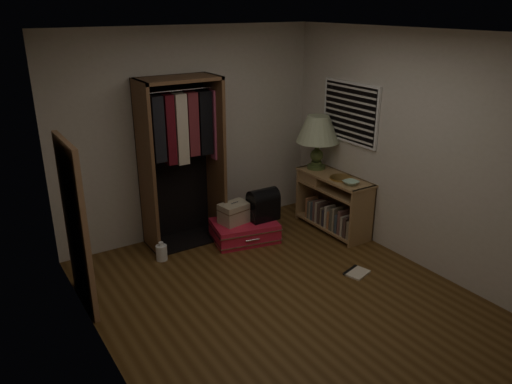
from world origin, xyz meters
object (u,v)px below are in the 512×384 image
pink_suitcase (244,231)px  table_lamp (318,130)px  train_case (235,213)px  floor_mirror (76,226)px  black_bag (263,204)px  white_jug (162,252)px  open_wardrobe (182,147)px  console_bookshelf (332,201)px

pink_suitcase → table_lamp: bearing=12.7°
pink_suitcase → table_lamp: 1.63m
train_case → floor_mirror: bearing=-177.1°
pink_suitcase → floor_mirror: bearing=-158.4°
train_case → black_bag: size_ratio=1.01×
table_lamp → white_jug: table_lamp is taller
pink_suitcase → black_bag: (0.25, -0.05, 0.33)m
open_wardrobe → white_jug: size_ratio=8.93×
console_bookshelf → train_case: (-1.25, 0.39, -0.02)m
floor_mirror → white_jug: 1.32m
table_lamp → pink_suitcase: bearing=-179.0°
open_wardrobe → pink_suitcase: 1.32m
train_case → console_bookshelf: bearing=-26.2°
train_case → table_lamp: bearing=-10.7°
floor_mirror → black_bag: size_ratio=4.17×
console_bookshelf → table_lamp: bearing=89.5°
floor_mirror → console_bookshelf: bearing=0.5°
pink_suitcase → train_case: bearing=164.4°
white_jug → train_case: bearing=-0.3°
black_bag → table_lamp: size_ratio=0.57×
white_jug → table_lamp: bearing=-1.1°
console_bookshelf → train_case: size_ratio=2.73×
console_bookshelf → table_lamp: (0.00, 0.35, 0.87)m
pink_suitcase → train_case: (-0.11, 0.06, 0.25)m
table_lamp → train_case: bearing=178.4°
black_bag → white_jug: bearing=176.5°
pink_suitcase → white_jug: (-1.10, 0.06, -0.03)m
pink_suitcase → train_case: train_case is taller
floor_mirror → table_lamp: bearing=6.7°
open_wardrobe → black_bag: (0.86, -0.46, -0.77)m
console_bookshelf → black_bag: size_ratio=2.75×
open_wardrobe → pink_suitcase: size_ratio=2.25×
console_bookshelf → open_wardrobe: bearing=157.1°
black_bag → white_jug: size_ratio=1.77×
black_bag → white_jug: 1.40m
white_jug → floor_mirror: bearing=-156.8°
white_jug → open_wardrobe: bearing=35.5°
console_bookshelf → pink_suitcase: 1.23m
floor_mirror → train_case: floor_mirror is taller
console_bookshelf → white_jug: console_bookshelf is taller
open_wardrobe → train_case: size_ratio=4.99×
floor_mirror → train_case: 2.08m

